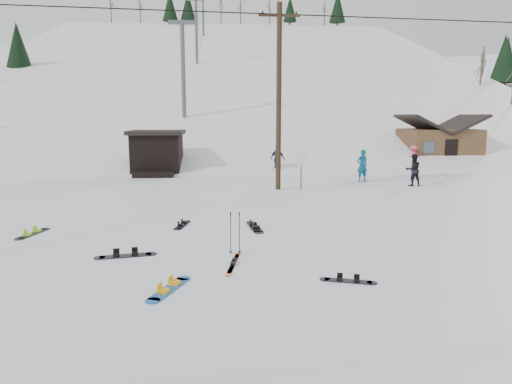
{
  "coord_description": "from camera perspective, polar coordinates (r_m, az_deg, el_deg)",
  "views": [
    {
      "loc": [
        -0.66,
        -8.66,
        3.72
      ],
      "look_at": [
        0.27,
        5.0,
        1.4
      ],
      "focal_mm": 32.0,
      "sensor_mm": 36.0,
      "label": 1
    }
  ],
  "objects": [
    {
      "name": "skier_teal",
      "position": [
        26.46,
        13.13,
        3.24
      ],
      "size": [
        0.74,
        0.57,
        1.79
      ],
      "primitive_type": "imported",
      "rotation": [
        0.0,
        0.0,
        3.38
      ],
      "color": "#0B5A76",
      "rests_on": "ground"
    },
    {
      "name": "skier_pink",
      "position": [
        33.26,
        19.07,
        4.1
      ],
      "size": [
        1.2,
        0.89,
        1.65
      ],
      "primitive_type": "imported",
      "rotation": [
        0.0,
        0.0,
        3.43
      ],
      "color": "#E04F6F",
      "rests_on": "ground"
    },
    {
      "name": "lift_hut",
      "position": [
        30.01,
        -12.23,
        4.9
      ],
      "size": [
        3.4,
        4.1,
        2.75
      ],
      "color": "black",
      "rests_on": "ground"
    },
    {
      "name": "ridge_right",
      "position": [
        71.78,
        28.88,
        -3.44
      ],
      "size": [
        45.66,
        93.98,
        54.59
      ],
      "primitive_type": "cube",
      "rotation": [
        0.21,
        -0.05,
        -0.12
      ],
      "color": "white",
      "rests_on": "ground"
    },
    {
      "name": "hero_skis",
      "position": [
        11.66,
        -2.84,
        -8.85
      ],
      "size": [
        0.42,
        1.88,
        0.1
      ],
      "rotation": [
        0.0,
        0.0,
        -0.17
      ],
      "color": "#E25017",
      "rests_on": "ground"
    },
    {
      "name": "board_scatter_c",
      "position": [
        16.09,
        -26.14,
        -4.66
      ],
      "size": [
        0.6,
        1.49,
        0.11
      ],
      "rotation": [
        0.0,
        0.0,
        1.32
      ],
      "color": "black",
      "rests_on": "ground"
    },
    {
      "name": "hero_snowboard",
      "position": [
        10.21,
        -10.81,
        -11.74
      ],
      "size": [
        0.82,
        1.54,
        0.12
      ],
      "rotation": [
        0.0,
        0.0,
        1.18
      ],
      "color": "#1B5EB2",
      "rests_on": "ground"
    },
    {
      "name": "trail_sign",
      "position": [
        22.68,
        5.69,
        3.38
      ],
      "size": [
        0.5,
        0.09,
        1.85
      ],
      "color": "#595B60",
      "rests_on": "ground"
    },
    {
      "name": "ski_slope",
      "position": [
        65.57,
        -3.2,
        -4.27
      ],
      "size": [
        60.0,
        85.24,
        65.97
      ],
      "primitive_type": "cube",
      "rotation": [
        0.31,
        0.0,
        0.0
      ],
      "color": "white",
      "rests_on": "ground"
    },
    {
      "name": "skier_navy",
      "position": [
        29.13,
        2.73,
        4.13
      ],
      "size": [
        1.11,
        1.1,
        1.88
      ],
      "primitive_type": "imported",
      "rotation": [
        0.0,
        0.0,
        2.36
      ],
      "color": "#192640",
      "rests_on": "ground"
    },
    {
      "name": "lift_tower_near",
      "position": [
        39.02,
        -9.11,
        15.59
      ],
      "size": [
        2.2,
        0.36,
        8.0
      ],
      "color": "#595B60",
      "rests_on": "ski_slope"
    },
    {
      "name": "ground",
      "position": [
        9.45,
        0.43,
        -13.58
      ],
      "size": [
        200.0,
        200.0,
        0.0
      ],
      "primitive_type": "plane",
      "color": "white",
      "rests_on": "ground"
    },
    {
      "name": "board_scatter_d",
      "position": [
        10.7,
        11.44,
        -10.79
      ],
      "size": [
        1.24,
        0.54,
        0.09
      ],
      "rotation": [
        0.0,
        0.0,
        -0.29
      ],
      "color": "black",
      "rests_on": "ground"
    },
    {
      "name": "ski_poles",
      "position": [
        12.33,
        -2.64,
        -5.08
      ],
      "size": [
        0.32,
        0.08,
        1.16
      ],
      "color": "black",
      "rests_on": "ground"
    },
    {
      "name": "treeline_crest",
      "position": [
        94.73,
        -3.51,
        7.34
      ],
      "size": [
        50.0,
        6.0,
        10.0
      ],
      "primitive_type": null,
      "color": "black",
      "rests_on": "ski_slope"
    },
    {
      "name": "utility_pole",
      "position": [
        22.83,
        2.87,
        12.01
      ],
      "size": [
        2.0,
        0.26,
        9.0
      ],
      "color": "#3A2819",
      "rests_on": "ground"
    },
    {
      "name": "skier_dark",
      "position": [
        25.51,
        19.05,
        2.63
      ],
      "size": [
        0.83,
        0.65,
        1.7
      ],
      "primitive_type": "imported",
      "rotation": [
        0.0,
        0.0,
        3.15
      ],
      "color": "black",
      "rests_on": "ground"
    },
    {
      "name": "board_scatter_b",
      "position": [
        15.78,
        -9.17,
        -4.05
      ],
      "size": [
        0.48,
        1.38,
        0.1
      ],
      "rotation": [
        0.0,
        0.0,
        1.38
      ],
      "color": "black",
      "rests_on": "ground"
    },
    {
      "name": "lift_tower_far",
      "position": [
        80.57,
        -6.65,
        21.83
      ],
      "size": [
        2.2,
        0.36,
        8.0
      ],
      "color": "#595B60",
      "rests_on": "ski_slope"
    },
    {
      "name": "lift_tower_mid",
      "position": [
        59.71,
        -7.47,
        19.8
      ],
      "size": [
        2.2,
        0.36,
        8.0
      ],
      "color": "#595B60",
      "rests_on": "ski_slope"
    },
    {
      "name": "board_scatter_a",
      "position": [
        12.73,
        -15.97,
        -7.61
      ],
      "size": [
        1.6,
        0.55,
        0.11
      ],
      "rotation": [
        0.0,
        0.0,
        0.19
      ],
      "color": "black",
      "rests_on": "ground"
    },
    {
      "name": "board_scatter_f",
      "position": [
        15.28,
        -0.17,
        -4.36
      ],
      "size": [
        0.5,
        1.69,
        0.12
      ],
      "rotation": [
        0.0,
        0.0,
        1.7
      ],
      "color": "black",
      "rests_on": "ground"
    },
    {
      "name": "cabin",
      "position": [
        36.28,
        21.8,
        5.4
      ],
      "size": [
        5.39,
        4.4,
        3.77
      ],
      "color": "brown",
      "rests_on": "ground"
    }
  ]
}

